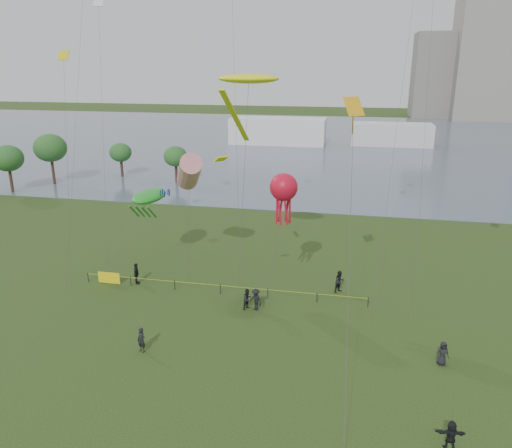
# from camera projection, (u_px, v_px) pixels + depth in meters

# --- Properties ---
(ground_plane) EXTENTS (400.00, 400.00, 0.00)m
(ground_plane) POSITION_uv_depth(u_px,v_px,m) (219.00, 423.00, 26.64)
(ground_plane) COLOR #1D3210
(lake) EXTENTS (400.00, 120.00, 0.08)m
(lake) POSITION_uv_depth(u_px,v_px,m) (330.00, 142.00, 119.83)
(lake) COLOR slate
(lake) RESTS_ON ground_plane
(building_mid) EXTENTS (20.00, 20.00, 38.00)m
(building_mid) POSITION_uv_depth(u_px,v_px,m) (486.00, 60.00, 163.03)
(building_mid) COLOR gray
(building_mid) RESTS_ON ground_plane
(building_low) EXTENTS (16.00, 18.00, 28.00)m
(building_low) POSITION_uv_depth(u_px,v_px,m) (437.00, 75.00, 172.82)
(building_low) COLOR slate
(building_low) RESTS_ON ground_plane
(pavilion_left) EXTENTS (22.00, 8.00, 6.00)m
(pavilion_left) POSITION_uv_depth(u_px,v_px,m) (278.00, 131.00, 116.52)
(pavilion_left) COLOR white
(pavilion_left) RESTS_ON ground_plane
(pavilion_right) EXTENTS (18.00, 7.00, 5.00)m
(pavilion_right) POSITION_uv_depth(u_px,v_px,m) (392.00, 134.00, 114.55)
(pavilion_right) COLOR silver
(pavilion_right) RESTS_ON ground_plane
(trees) EXTENTS (25.72, 17.01, 7.83)m
(trees) POSITION_uv_depth(u_px,v_px,m) (72.00, 153.00, 76.67)
(trees) COLOR #39231A
(trees) RESTS_ON ground_plane
(fence) EXTENTS (24.07, 0.07, 1.05)m
(fence) POSITION_uv_depth(u_px,v_px,m) (151.00, 281.00, 42.48)
(fence) COLOR black
(fence) RESTS_ON ground_plane
(spectator_a) EXTENTS (0.98, 1.03, 1.67)m
(spectator_a) POSITION_uv_depth(u_px,v_px,m) (248.00, 299.00, 38.71)
(spectator_a) COLOR black
(spectator_a) RESTS_ON ground_plane
(spectator_b) EXTENTS (1.32, 1.20, 1.78)m
(spectator_b) POSITION_uv_depth(u_px,v_px,m) (256.00, 299.00, 38.53)
(spectator_b) COLOR black
(spectator_b) RESTS_ON ground_plane
(spectator_c) EXTENTS (0.69, 1.18, 1.89)m
(spectator_c) POSITION_uv_depth(u_px,v_px,m) (136.00, 274.00, 43.09)
(spectator_c) COLOR black
(spectator_c) RESTS_ON ground_plane
(spectator_d) EXTENTS (0.89, 0.69, 1.61)m
(spectator_d) POSITION_uv_depth(u_px,v_px,m) (443.00, 353.00, 31.55)
(spectator_d) COLOR black
(spectator_d) RESTS_ON ground_plane
(spectator_e) EXTENTS (1.50, 0.57, 1.59)m
(spectator_e) POSITION_uv_depth(u_px,v_px,m) (451.00, 435.00, 24.65)
(spectator_e) COLOR black
(spectator_e) RESTS_ON ground_plane
(spectator_f) EXTENTS (0.75, 0.63, 1.74)m
(spectator_f) POSITION_uv_depth(u_px,v_px,m) (141.00, 340.00, 32.94)
(spectator_f) COLOR black
(spectator_f) RESTS_ON ground_plane
(spectator_g) EXTENTS (1.15, 1.15, 1.88)m
(spectator_g) POSITION_uv_depth(u_px,v_px,m) (340.00, 282.00, 41.55)
(spectator_g) COLOR black
(spectator_g) RESTS_ON ground_plane
(kite_stingray) EXTENTS (4.58, 9.91, 17.56)m
(kite_stingray) POSITION_uv_depth(u_px,v_px,m) (248.00, 80.00, 36.55)
(kite_stingray) COLOR #3F3F42
(kite_windsock) EXTENTS (4.29, 5.17, 11.41)m
(kite_windsock) POSITION_uv_depth(u_px,v_px,m) (189.00, 172.00, 42.30)
(kite_windsock) COLOR #3F3F42
(kite_creature) EXTENTS (4.68, 6.80, 7.33)m
(kite_creature) POSITION_uv_depth(u_px,v_px,m) (149.00, 196.00, 44.91)
(kite_creature) COLOR #3F3F42
(kite_octopus) EXTENTS (2.16, 3.12, 10.33)m
(kite_octopus) POSITION_uv_depth(u_px,v_px,m) (284.00, 188.00, 38.15)
(kite_octopus) COLOR #3F3F42
(kite_delta) EXTENTS (1.42, 13.73, 16.32)m
(kite_delta) POSITION_uv_depth(u_px,v_px,m) (353.00, 124.00, 30.42)
(kite_delta) COLOR #3F3F42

